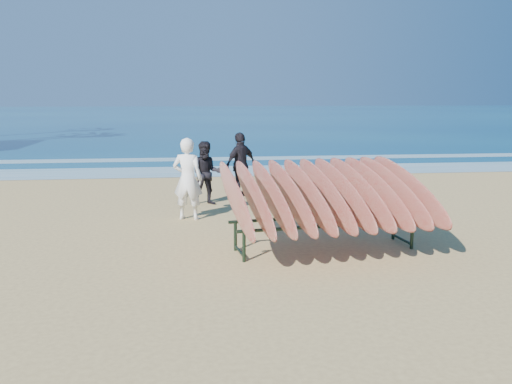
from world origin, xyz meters
TOP-DOWN VIEW (x-y plane):
  - ground at (0.00, 0.00)m, footprint 120.00×120.00m
  - ocean at (0.00, 55.00)m, footprint 160.00×160.00m
  - foam_near at (0.00, 10.00)m, footprint 160.00×160.00m
  - foam_far at (0.00, 13.50)m, footprint 160.00×160.00m
  - surfboard_rack at (1.12, 0.37)m, footprint 3.53×3.25m
  - person_white at (-1.20, 2.93)m, footprint 0.72×0.56m
  - person_dark_a at (-0.77, 4.42)m, footprint 0.76×0.60m
  - person_dark_b at (0.13, 5.38)m, footprint 1.02×0.91m

SIDE VIEW (x-z plane):
  - ground at x=0.00m, z-range 0.00..0.00m
  - ocean at x=0.00m, z-range 0.01..0.01m
  - foam_far at x=0.00m, z-range 0.01..0.01m
  - foam_near at x=0.00m, z-range 0.01..0.01m
  - person_dark_a at x=-0.77m, z-range 0.00..1.52m
  - person_dark_b at x=0.13m, z-range 0.00..1.66m
  - person_white at x=-1.20m, z-range 0.00..1.73m
  - surfboard_rack at x=1.12m, z-range 0.16..1.79m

